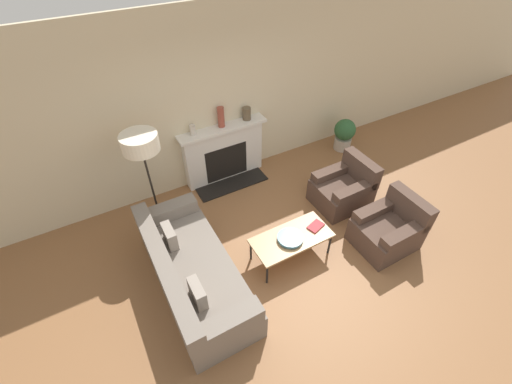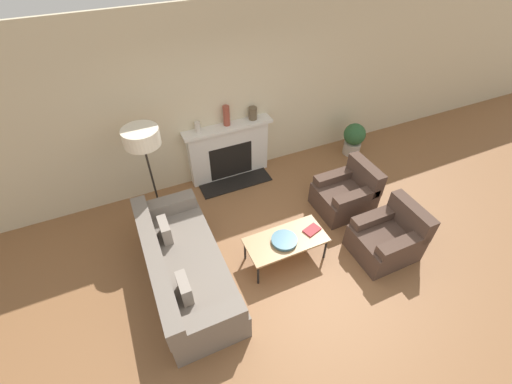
# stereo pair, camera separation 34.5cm
# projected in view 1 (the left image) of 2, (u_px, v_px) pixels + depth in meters

# --- Properties ---
(ground_plane) EXTENTS (18.00, 18.00, 0.00)m
(ground_plane) POSITION_uv_depth(u_px,v_px,m) (300.00, 272.00, 4.75)
(ground_plane) COLOR brown
(wall_back) EXTENTS (18.00, 0.06, 2.90)m
(wall_back) POSITION_uv_depth(u_px,v_px,m) (216.00, 100.00, 5.41)
(wall_back) COLOR beige
(wall_back) RESTS_ON ground_plane
(fireplace) EXTENTS (1.53, 0.59, 1.05)m
(fireplace) POSITION_uv_depth(u_px,v_px,m) (224.00, 154.00, 5.95)
(fireplace) COLOR silver
(fireplace) RESTS_ON ground_plane
(couch) EXTENTS (0.91, 2.15, 0.76)m
(couch) POSITION_uv_depth(u_px,v_px,m) (192.00, 272.00, 4.39)
(couch) COLOR slate
(couch) RESTS_ON ground_plane
(armchair_near) EXTENTS (0.85, 0.73, 0.79)m
(armchair_near) POSITION_uv_depth(u_px,v_px,m) (389.00, 229.00, 4.95)
(armchair_near) COLOR #4C382D
(armchair_near) RESTS_ON ground_plane
(armchair_far) EXTENTS (0.85, 0.73, 0.79)m
(armchair_far) POSITION_uv_depth(u_px,v_px,m) (344.00, 189.00, 5.60)
(armchair_far) COLOR #4C382D
(armchair_far) RESTS_ON ground_plane
(coffee_table) EXTENTS (1.12, 0.53, 0.41)m
(coffee_table) POSITION_uv_depth(u_px,v_px,m) (291.00, 239.00, 4.70)
(coffee_table) COLOR tan
(coffee_table) RESTS_ON ground_plane
(bowl) EXTENTS (0.35, 0.35, 0.06)m
(bowl) POSITION_uv_depth(u_px,v_px,m) (290.00, 238.00, 4.62)
(bowl) COLOR #38667A
(bowl) RESTS_ON coffee_table
(book) EXTENTS (0.27, 0.21, 0.02)m
(book) POSITION_uv_depth(u_px,v_px,m) (316.00, 226.00, 4.81)
(book) COLOR #9E2D33
(book) RESTS_ON coffee_table
(floor_lamp) EXTENTS (0.49, 0.49, 1.63)m
(floor_lamp) POSITION_uv_depth(u_px,v_px,m) (142.00, 150.00, 4.50)
(floor_lamp) COLOR black
(floor_lamp) RESTS_ON ground_plane
(mantel_vase_left) EXTENTS (0.09, 0.09, 0.17)m
(mantel_vase_left) POSITION_uv_depth(u_px,v_px,m) (193.00, 130.00, 5.36)
(mantel_vase_left) COLOR beige
(mantel_vase_left) RESTS_ON fireplace
(mantel_vase_center_left) EXTENTS (0.11, 0.11, 0.34)m
(mantel_vase_center_left) POSITION_uv_depth(u_px,v_px,m) (221.00, 117.00, 5.49)
(mantel_vase_center_left) COLOR brown
(mantel_vase_center_left) RESTS_ON fireplace
(mantel_vase_center_right) EXTENTS (0.14, 0.14, 0.21)m
(mantel_vase_center_right) POSITION_uv_depth(u_px,v_px,m) (247.00, 114.00, 5.70)
(mantel_vase_center_right) COLOR brown
(mantel_vase_center_right) RESTS_ON fireplace
(potted_plant) EXTENTS (0.42, 0.42, 0.64)m
(potted_plant) POSITION_uv_depth(u_px,v_px,m) (344.00, 133.00, 6.72)
(potted_plant) COLOR #B2A899
(potted_plant) RESTS_ON ground_plane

